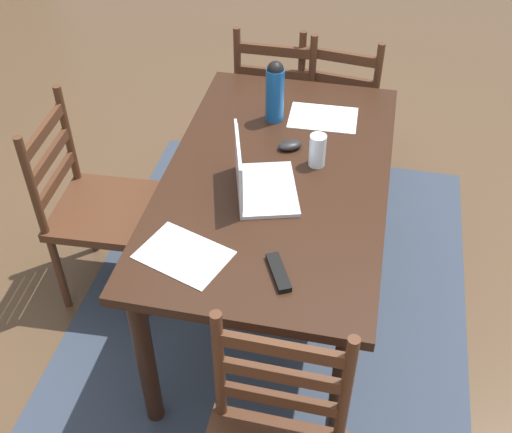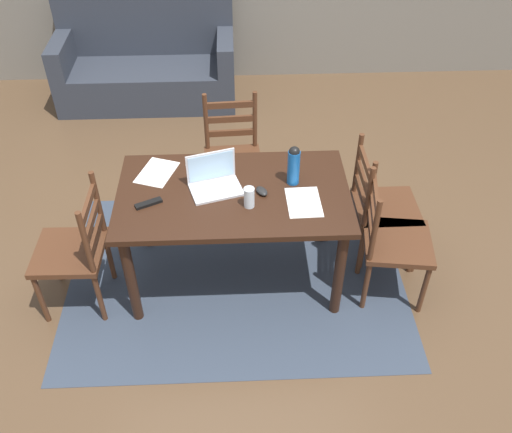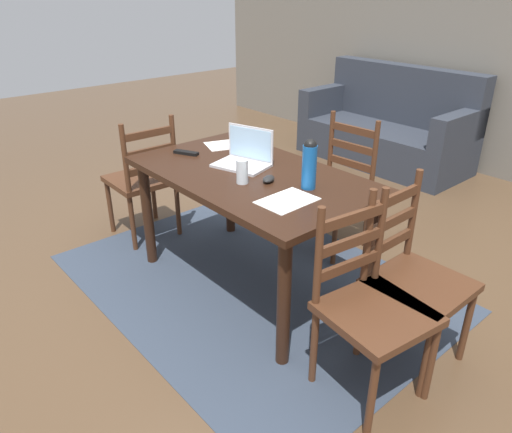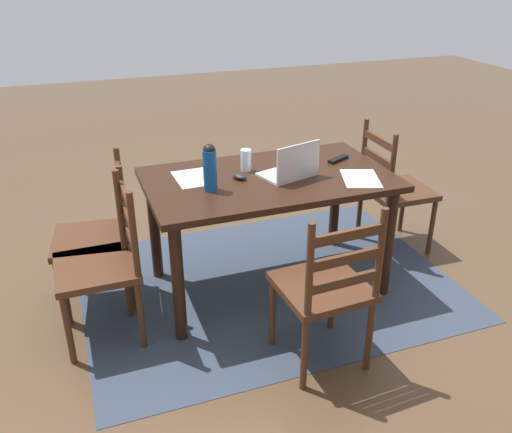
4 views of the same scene
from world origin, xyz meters
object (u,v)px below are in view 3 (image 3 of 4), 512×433
object	(u,v)px
chair_right_far	(413,279)
laptop	(245,156)
tv_remote	(186,153)
dining_table	(251,188)
computer_mouse	(269,179)
water_bottle	(309,163)
chair_right_near	(370,307)
couch	(388,129)
drinking_glass	(242,172)
chair_far_head	(336,187)
chair_left_near	(143,180)

from	to	relation	value
chair_right_far	laptop	xyz separation A→B (m)	(-1.16, -0.11, 0.37)
laptop	tv_remote	world-z (taller)	laptop
dining_table	computer_mouse	world-z (taller)	computer_mouse
dining_table	water_bottle	xyz separation A→B (m)	(0.39, 0.08, 0.25)
dining_table	chair_right_far	bearing A→B (deg)	9.53
laptop	computer_mouse	distance (m)	0.32
chair_right_near	tv_remote	distance (m)	1.60
couch	water_bottle	xyz separation A→B (m)	(1.26, -2.60, 0.56)
water_bottle	tv_remote	bearing A→B (deg)	-168.51
drinking_glass	chair_right_near	bearing A→B (deg)	-1.54
dining_table	couch	xyz separation A→B (m)	(-0.87, 2.68, -0.32)
computer_mouse	laptop	bearing A→B (deg)	136.36
dining_table	tv_remote	world-z (taller)	tv_remote
computer_mouse	tv_remote	world-z (taller)	computer_mouse
chair_right_far	drinking_glass	bearing A→B (deg)	-161.33
couch	chair_far_head	bearing A→B (deg)	-65.18
chair_right_far	drinking_glass	xyz separation A→B (m)	(-0.94, -0.32, 0.38)
laptop	tv_remote	xyz separation A→B (m)	(-0.41, -0.17, -0.05)
drinking_glass	tv_remote	bearing A→B (deg)	176.39
chair_right_near	couch	size ratio (longest dim) A/B	0.53
chair_right_far	tv_remote	distance (m)	1.62
chair_left_near	laptop	xyz separation A→B (m)	(0.91, 0.24, 0.37)
chair_right_near	computer_mouse	size ratio (longest dim) A/B	9.50
couch	laptop	xyz separation A→B (m)	(0.75, -2.62, 0.48)
drinking_glass	chair_far_head	bearing A→B (deg)	95.99
couch	laptop	bearing A→B (deg)	-74.08
computer_mouse	tv_remote	bearing A→B (deg)	158.38
chair_right_far	tv_remote	bearing A→B (deg)	-169.94
chair_left_near	computer_mouse	bearing A→B (deg)	7.19
couch	drinking_glass	size ratio (longest dim) A/B	13.26
chair_far_head	chair_right_near	bearing A→B (deg)	-43.19
chair_far_head	couch	xyz separation A→B (m)	(-0.87, 1.88, -0.11)
computer_mouse	chair_left_near	bearing A→B (deg)	158.94
water_bottle	drinking_glass	size ratio (longest dim) A/B	2.03
chair_far_head	laptop	bearing A→B (deg)	-99.22
computer_mouse	dining_table	bearing A→B (deg)	145.08
dining_table	tv_remote	size ratio (longest dim) A/B	8.79
chair_right_far	water_bottle	xyz separation A→B (m)	(-0.65, -0.09, 0.46)
laptop	drinking_glass	distance (m)	0.30
laptop	water_bottle	world-z (taller)	water_bottle
computer_mouse	tv_remote	distance (m)	0.71
couch	water_bottle	distance (m)	2.94
drinking_glass	chair_right_far	bearing A→B (deg)	18.67
chair_far_head	water_bottle	size ratio (longest dim) A/B	3.44
chair_left_near	drinking_glass	bearing A→B (deg)	1.59
couch	laptop	size ratio (longest dim) A/B	4.88
chair_far_head	computer_mouse	distance (m)	0.91
drinking_glass	tv_remote	size ratio (longest dim) A/B	0.80
chair_right_far	chair_right_near	xyz separation A→B (m)	(0.00, -0.34, 0.00)
dining_table	chair_left_near	xyz separation A→B (m)	(-1.04, -0.17, -0.21)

